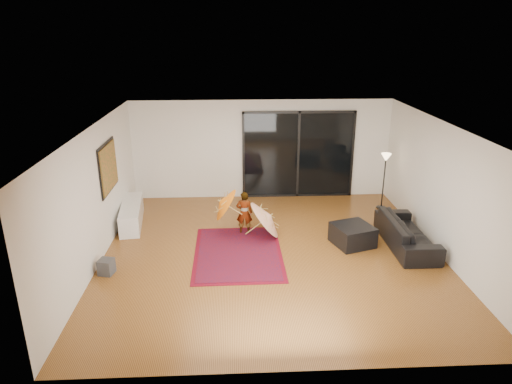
{
  "coord_description": "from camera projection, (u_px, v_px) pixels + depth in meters",
  "views": [
    {
      "loc": [
        -0.76,
        -8.55,
        4.48
      ],
      "look_at": [
        -0.29,
        0.79,
        1.1
      ],
      "focal_mm": 32.0,
      "sensor_mm": 36.0,
      "label": 1
    }
  ],
  "objects": [
    {
      "name": "wall_left",
      "position": [
        95.0,
        196.0,
        8.97
      ],
      "size": [
        0.0,
        7.0,
        7.0
      ],
      "primitive_type": "plane",
      "rotation": [
        1.57,
        0.0,
        1.57
      ],
      "color": "silver",
      "rests_on": "floor"
    },
    {
      "name": "parasol_white",
      "position": [
        271.0,
        215.0,
        10.28
      ],
      "size": [
        0.76,
        0.98,
        0.99
      ],
      "rotation": [
        0.0,
        0.9,
        0.0
      ],
      "color": "beige",
      "rests_on": "floor"
    },
    {
      "name": "sliding_door",
      "position": [
        298.0,
        155.0,
        12.49
      ],
      "size": [
        3.06,
        0.07,
        2.4
      ],
      "color": "black",
      "rests_on": "wall_back"
    },
    {
      "name": "floor",
      "position": [
        272.0,
        254.0,
        9.59
      ],
      "size": [
        7.0,
        7.0,
        0.0
      ],
      "primitive_type": "plane",
      "color": "#905D27",
      "rests_on": "ground"
    },
    {
      "name": "ottoman",
      "position": [
        353.0,
        235.0,
        9.94
      ],
      "size": [
        0.98,
        0.98,
        0.44
      ],
      "primitive_type": "cube",
      "rotation": [
        0.0,
        0.0,
        0.32
      ],
      "color": "black",
      "rests_on": "floor"
    },
    {
      "name": "painting",
      "position": [
        108.0,
        167.0,
        9.81
      ],
      "size": [
        0.04,
        1.28,
        1.08
      ],
      "color": "black",
      "rests_on": "wall_left"
    },
    {
      "name": "sofa",
      "position": [
        407.0,
        233.0,
        9.86
      ],
      "size": [
        0.83,
        2.1,
        0.61
      ],
      "primitive_type": "imported",
      "rotation": [
        0.0,
        0.0,
        1.56
      ],
      "color": "black",
      "rests_on": "floor"
    },
    {
      "name": "wall_right",
      "position": [
        443.0,
        191.0,
        9.3
      ],
      "size": [
        0.0,
        7.0,
        7.0
      ],
      "primitive_type": "plane",
      "rotation": [
        1.57,
        0.0,
        -1.57
      ],
      "color": "silver",
      "rests_on": "floor"
    },
    {
      "name": "parasol_orange",
      "position": [
        220.0,
        205.0,
        10.24
      ],
      "size": [
        0.58,
        0.8,
        0.86
      ],
      "rotation": [
        0.0,
        -0.98,
        0.0
      ],
      "color": "orange",
      "rests_on": "child"
    },
    {
      "name": "wall_front",
      "position": [
        295.0,
        287.0,
        5.84
      ],
      "size": [
        7.0,
        0.0,
        7.0
      ],
      "primitive_type": "plane",
      "rotation": [
        -1.57,
        0.0,
        0.0
      ],
      "color": "silver",
      "rests_on": "floor"
    },
    {
      "name": "ceiling",
      "position": [
        273.0,
        127.0,
        8.67
      ],
      "size": [
        7.0,
        7.0,
        0.0
      ],
      "primitive_type": "plane",
      "rotation": [
        3.14,
        0.0,
        0.0
      ],
      "color": "white",
      "rests_on": "wall_back"
    },
    {
      "name": "child",
      "position": [
        244.0,
        213.0,
        10.39
      ],
      "size": [
        0.39,
        0.27,
        1.01
      ],
      "primitive_type": "imported",
      "rotation": [
        0.0,
        0.0,
        3.05
      ],
      "color": "#999999",
      "rests_on": "floor"
    },
    {
      "name": "persian_rug",
      "position": [
        238.0,
        253.0,
        9.6
      ],
      "size": [
        1.85,
        2.56,
        0.02
      ],
      "rotation": [
        0.0,
        0.0,
        0.01
      ],
      "color": "#5B0717",
      "rests_on": "floor"
    },
    {
      "name": "wall_back",
      "position": [
        262.0,
        150.0,
        12.42
      ],
      "size": [
        7.0,
        0.0,
        7.0
      ],
      "primitive_type": "plane",
      "rotation": [
        1.57,
        0.0,
        0.0
      ],
      "color": "silver",
      "rests_on": "floor"
    },
    {
      "name": "speaker",
      "position": [
        106.0,
        267.0,
        8.76
      ],
      "size": [
        0.32,
        0.32,
        0.3
      ],
      "primitive_type": "cube",
      "rotation": [
        0.0,
        0.0,
        -0.23
      ],
      "color": "#424244",
      "rests_on": "floor"
    },
    {
      "name": "floor_lamp",
      "position": [
        385.0,
        165.0,
        11.63
      ],
      "size": [
        0.25,
        0.25,
        1.48
      ],
      "color": "black",
      "rests_on": "floor"
    },
    {
      "name": "media_console",
      "position": [
        132.0,
        214.0,
        10.99
      ],
      "size": [
        0.67,
        1.84,
        0.5
      ],
      "primitive_type": "cube",
      "rotation": [
        0.0,
        0.0,
        0.13
      ],
      "color": "white",
      "rests_on": "floor"
    }
  ]
}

